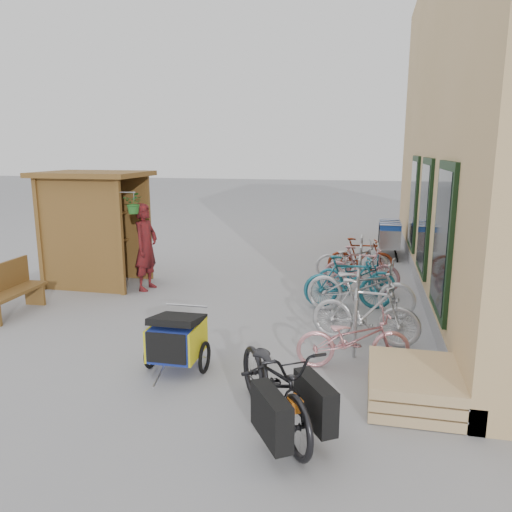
% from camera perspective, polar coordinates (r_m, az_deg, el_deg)
% --- Properties ---
extents(ground, '(80.00, 80.00, 0.00)m').
position_cam_1_polar(ground, '(7.88, -6.02, -9.22)').
color(ground, gray).
extents(kiosk, '(2.49, 1.65, 2.40)m').
position_cam_1_polar(kiosk, '(11.07, -18.36, 4.74)').
color(kiosk, brown).
rests_on(kiosk, ground).
extents(bike_rack, '(0.05, 5.35, 0.86)m').
position_cam_1_polar(bike_rack, '(9.64, 11.70, -2.20)').
color(bike_rack, '#A5A8AD').
rests_on(bike_rack, ground).
extents(pallet_stack, '(1.00, 1.20, 0.40)m').
position_cam_1_polar(pallet_stack, '(6.18, 17.52, -13.91)').
color(pallet_stack, tan).
rests_on(pallet_stack, ground).
extents(bench, '(0.49, 1.46, 0.92)m').
position_cam_1_polar(bench, '(9.76, -26.42, -3.37)').
color(bench, brown).
rests_on(bench, ground).
extents(shopping_carts, '(0.55, 1.86, 0.99)m').
position_cam_1_polar(shopping_carts, '(14.04, 14.95, 2.38)').
color(shopping_carts, silver).
rests_on(shopping_carts, ground).
extents(child_trailer, '(0.80, 1.35, 0.80)m').
position_cam_1_polar(child_trailer, '(6.71, -9.03, -9.20)').
color(child_trailer, '#1B3799').
rests_on(child_trailer, ground).
extents(cargo_bike, '(1.55, 1.92, 0.98)m').
position_cam_1_polar(cargo_bike, '(5.32, 2.28, -14.40)').
color(cargo_bike, black).
rests_on(cargo_bike, ground).
extents(person_kiosk, '(0.50, 0.70, 1.79)m').
position_cam_1_polar(person_kiosk, '(10.46, -12.47, 1.02)').
color(person_kiosk, maroon).
rests_on(person_kiosk, ground).
extents(bike_0, '(1.59, 0.85, 0.79)m').
position_cam_1_polar(bike_0, '(6.83, 11.06, -9.27)').
color(bike_0, '#C58087').
rests_on(bike_0, ground).
extents(bike_1, '(1.67, 0.72, 0.97)m').
position_cam_1_polar(bike_1, '(7.65, 12.41, -6.26)').
color(bike_1, '#B1B1B6').
rests_on(bike_1, ground).
extents(bike_2, '(1.99, 0.98, 1.00)m').
position_cam_1_polar(bike_2, '(8.93, 11.84, -3.46)').
color(bike_2, '#B1B1B6').
rests_on(bike_2, ground).
extents(bike_3, '(1.66, 0.60, 0.98)m').
position_cam_1_polar(bike_3, '(9.23, 10.54, -2.96)').
color(bike_3, '#206C81').
rests_on(bike_3, ground).
extents(bike_4, '(1.55, 0.59, 0.81)m').
position_cam_1_polar(bike_4, '(10.10, 11.33, -2.19)').
color(bike_4, '#206C81').
rests_on(bike_4, ground).
extents(bike_5, '(1.59, 0.59, 0.93)m').
position_cam_1_polar(bike_5, '(10.37, 11.94, -1.48)').
color(bike_5, '#C58087').
rests_on(bike_5, ground).
extents(bike_6, '(1.72, 0.95, 0.86)m').
position_cam_1_polar(bike_6, '(11.41, 10.90, -0.38)').
color(bike_6, '#B1B1B6').
rests_on(bike_6, ground).
extents(bike_7, '(1.51, 0.54, 0.89)m').
position_cam_1_polar(bike_7, '(11.57, 11.88, -0.16)').
color(bike_7, maroon).
rests_on(bike_7, ground).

